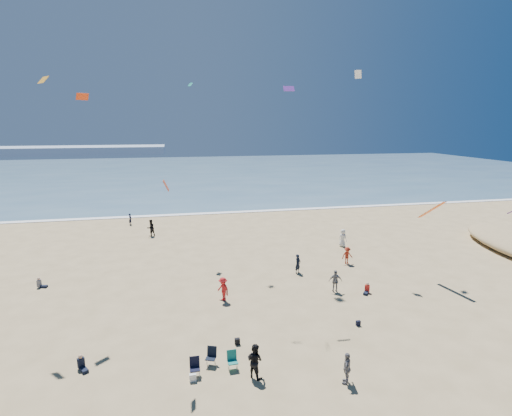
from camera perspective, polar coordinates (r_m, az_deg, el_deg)
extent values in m
cube|color=#476B84|center=(107.35, -10.74, 4.96)|extent=(220.00, 100.00, 0.06)
cube|color=white|center=(58.03, -9.52, -0.89)|extent=(220.00, 1.20, 0.08)
cube|color=#7A8EA8|center=(190.89, -29.79, 7.08)|extent=(110.00, 20.00, 3.20)
imported|color=#9E2816|center=(38.25, 12.89, -6.63)|extent=(1.09, 0.67, 1.62)
imported|color=silver|center=(43.29, 12.29, -4.21)|extent=(1.00, 1.11, 1.90)
imported|color=gray|center=(22.00, 12.86, -21.39)|extent=(0.85, 1.05, 1.67)
imported|color=red|center=(30.03, -4.73, -11.47)|extent=(1.15, 1.33, 1.79)
imported|color=black|center=(35.24, 6.01, -7.94)|extent=(0.74, 0.70, 1.70)
imported|color=gray|center=(31.98, 11.28, -10.20)|extent=(1.10, 0.65, 1.75)
imported|color=black|center=(47.81, -14.80, -2.76)|extent=(1.20, 1.15, 1.94)
imported|color=black|center=(21.90, -0.18, -20.97)|extent=(1.12, 1.13, 1.84)
imported|color=black|center=(53.86, -17.52, -1.53)|extent=(0.46, 0.60, 1.48)
cube|color=white|center=(22.24, -9.01, -22.80)|extent=(0.35, 0.20, 0.40)
cube|color=black|center=(24.92, -2.69, -18.50)|extent=(0.30, 0.22, 0.38)
cube|color=black|center=(27.66, 14.39, -15.66)|extent=(0.28, 0.18, 0.34)
cube|color=#C8441C|center=(21.73, -12.74, 3.15)|extent=(0.30, 0.76, 0.56)
cube|color=white|center=(38.12, 14.37, 18.02)|extent=(0.58, 0.55, 0.71)
cube|color=orange|center=(29.43, -28.11, 15.86)|extent=(0.84, 0.89, 0.45)
cube|color=purple|center=(29.62, 4.71, 16.64)|extent=(0.80, 0.38, 0.38)
cube|color=#24C5CD|center=(41.56, -9.37, 17.02)|extent=(0.56, 0.75, 0.32)
cube|color=red|center=(29.25, -23.56, 14.39)|extent=(0.77, 0.69, 0.44)
cube|color=#FA5A1A|center=(35.50, 23.78, -0.25)|extent=(0.35, 2.64, 1.87)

